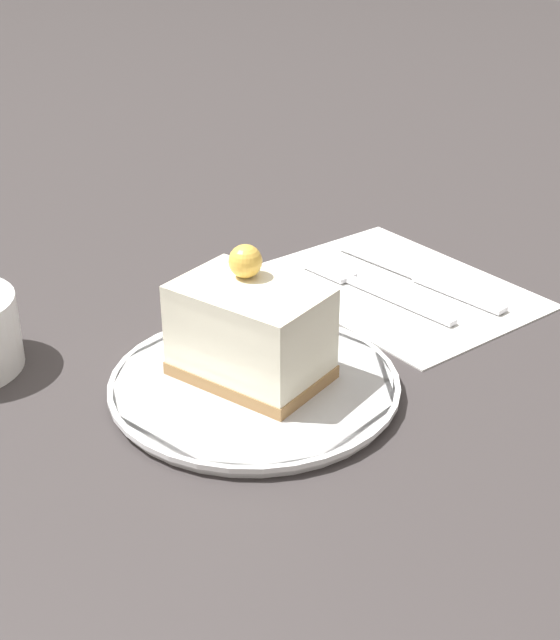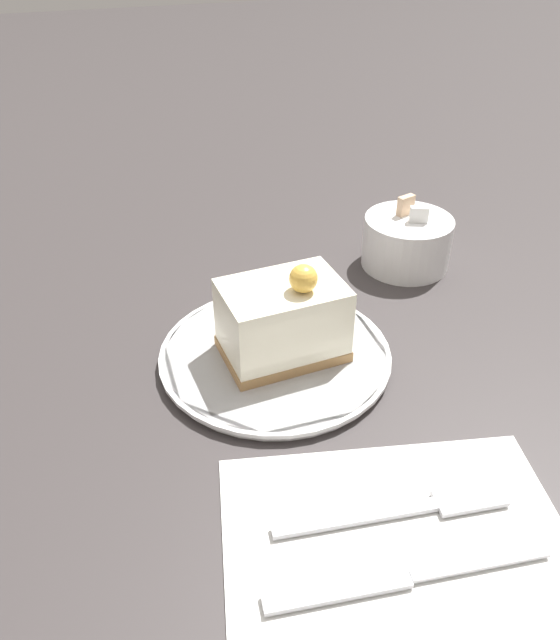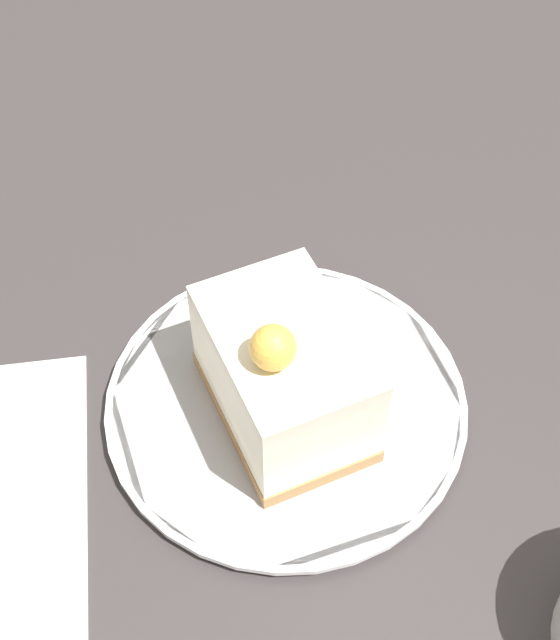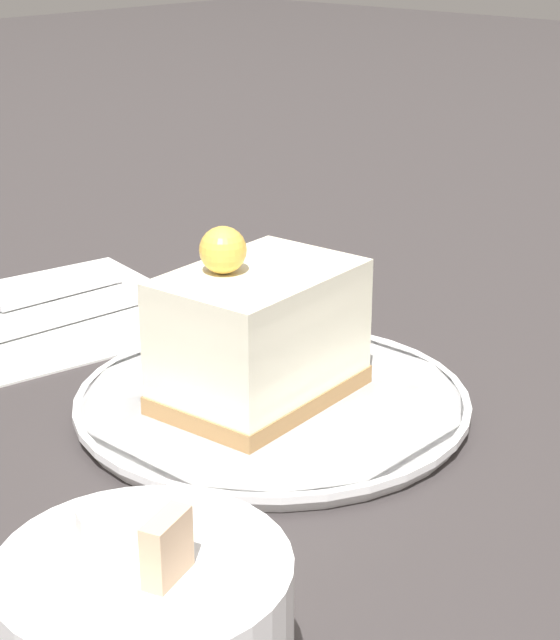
% 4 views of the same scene
% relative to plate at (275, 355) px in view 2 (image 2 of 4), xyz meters
% --- Properties ---
extents(ground_plane, '(4.00, 4.00, 0.00)m').
position_rel_plate_xyz_m(ground_plane, '(-0.02, -0.03, -0.01)').
color(ground_plane, '#383333').
extents(plate, '(0.21, 0.21, 0.01)m').
position_rel_plate_xyz_m(plate, '(0.00, 0.00, 0.00)').
color(plate, white).
rests_on(plate, ground_plane).
extents(cake_slice, '(0.08, 0.11, 0.10)m').
position_rel_plate_xyz_m(cake_slice, '(0.00, 0.01, 0.04)').
color(cake_slice, '#9E7547').
rests_on(cake_slice, plate).
extents(napkin, '(0.22, 0.27, 0.00)m').
position_rel_plate_xyz_m(napkin, '(0.22, 0.02, -0.00)').
color(napkin, white).
rests_on(napkin, ground_plane).
extents(fork, '(0.03, 0.17, 0.00)m').
position_rel_plate_xyz_m(fork, '(0.19, 0.04, -0.00)').
color(fork, silver).
rests_on(fork, napkin).
extents(knife, '(0.03, 0.19, 0.00)m').
position_rel_plate_xyz_m(knife, '(0.24, -0.00, -0.00)').
color(knife, silver).
rests_on(knife, napkin).
extents(sugar_bowl, '(0.10, 0.10, 0.08)m').
position_rel_plate_xyz_m(sugar_bowl, '(-0.12, 0.20, 0.02)').
color(sugar_bowl, white).
rests_on(sugar_bowl, ground_plane).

